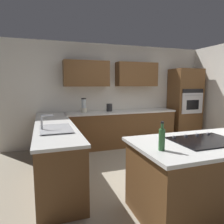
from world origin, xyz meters
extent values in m
plane|color=#9E937F|center=(0.00, 0.00, 0.00)|extent=(14.00, 14.00, 0.00)
cube|color=white|center=(0.00, -2.10, 1.30)|extent=(6.00, 0.10, 2.60)
cube|color=brown|center=(-0.40, -1.88, 1.83)|extent=(1.10, 0.34, 0.62)
cube|color=brown|center=(0.95, -1.88, 1.83)|extent=(1.10, 0.34, 0.62)
cube|color=brown|center=(0.10, -1.72, 0.43)|extent=(2.80, 0.60, 0.86)
cube|color=silver|center=(0.10, -1.72, 0.88)|extent=(2.84, 0.64, 0.04)
cube|color=brown|center=(1.82, -0.55, 0.43)|extent=(0.60, 2.90, 0.86)
cube|color=silver|center=(1.82, -0.55, 0.88)|extent=(0.64, 2.94, 0.04)
cube|color=brown|center=(0.17, 1.21, 0.43)|extent=(1.66, 0.94, 0.86)
cube|color=silver|center=(0.17, 1.21, 0.88)|extent=(1.74, 1.02, 0.04)
cube|color=brown|center=(-1.85, -1.72, 1.00)|extent=(0.80, 0.60, 2.00)
cube|color=silver|center=(-1.85, -1.41, 1.07)|extent=(0.66, 0.03, 0.56)
cube|color=black|center=(-1.85, -1.39, 1.03)|extent=(0.40, 0.01, 0.26)
cube|color=black|center=(-1.85, -1.41, 1.40)|extent=(0.66, 0.02, 0.11)
cylinder|color=silver|center=(-1.85, -1.37, 1.29)|extent=(0.56, 0.02, 0.02)
cube|color=#515456|center=(1.82, -0.20, 0.91)|extent=(0.40, 0.30, 0.02)
cube|color=#515456|center=(1.82, 0.14, 0.91)|extent=(0.40, 0.30, 0.02)
cube|color=#B7BABF|center=(1.82, -0.03, 0.92)|extent=(0.46, 0.70, 0.01)
cylinder|color=#B7BABF|center=(2.02, -0.03, 1.01)|extent=(0.03, 0.03, 0.22)
cylinder|color=#B7BABF|center=(1.94, -0.03, 1.12)|extent=(0.18, 0.02, 0.02)
cube|color=black|center=(0.17, 1.21, 0.91)|extent=(0.76, 0.56, 0.01)
cylinder|color=#B2B2B7|center=(-0.10, 0.98, 0.92)|extent=(0.04, 0.04, 0.02)
cylinder|color=#B2B2B7|center=(0.08, 0.98, 0.92)|extent=(0.04, 0.04, 0.02)
cylinder|color=#B2B2B7|center=(0.26, 0.98, 0.92)|extent=(0.04, 0.04, 0.02)
cylinder|color=#B2B2B7|center=(0.44, 0.98, 0.92)|extent=(0.04, 0.04, 0.02)
cylinder|color=beige|center=(1.05, -1.77, 0.96)|extent=(0.15, 0.15, 0.11)
cylinder|color=silver|center=(1.05, -1.77, 1.12)|extent=(0.11, 0.11, 0.21)
cylinder|color=black|center=(1.05, -1.77, 1.23)|extent=(0.12, 0.12, 0.03)
cylinder|color=#262628|center=(0.40, -1.77, 1.00)|extent=(0.15, 0.15, 0.19)
cylinder|color=#336B38|center=(0.85, 1.34, 1.01)|extent=(0.07, 0.07, 0.22)
cylinder|color=#336B38|center=(0.85, 1.34, 1.15)|extent=(0.03, 0.03, 0.06)
cylinder|color=black|center=(0.85, 1.34, 1.19)|extent=(0.03, 0.03, 0.02)
camera|label=1|loc=(2.00, 3.11, 1.58)|focal=32.85mm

